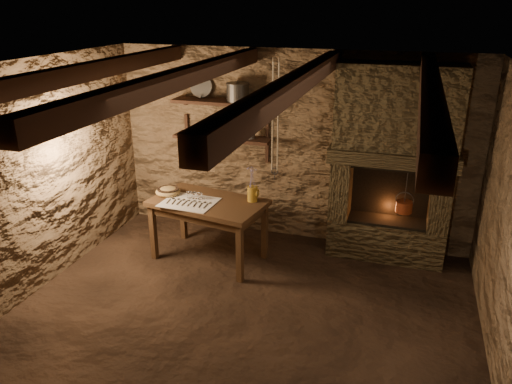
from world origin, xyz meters
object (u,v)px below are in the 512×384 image
(iron_stockpot, at_px, (238,93))
(red_pot, at_px, (404,206))
(work_table, at_px, (209,228))
(wooden_bowl, at_px, (168,192))
(stoneware_jug, at_px, (253,187))

(iron_stockpot, xyz_separation_m, red_pot, (2.07, -0.12, -1.17))
(work_table, bearing_deg, iron_stockpot, 91.01)
(work_table, distance_m, red_pot, 2.29)
(work_table, xyz_separation_m, wooden_bowl, (-0.53, 0.05, 0.38))
(stoneware_jug, height_order, iron_stockpot, iron_stockpot)
(stoneware_jug, relative_size, wooden_bowl, 1.37)
(work_table, xyz_separation_m, iron_stockpot, (0.12, 0.76, 1.47))
(wooden_bowl, xyz_separation_m, iron_stockpot, (0.65, 0.71, 1.09))
(wooden_bowl, bearing_deg, red_pot, 12.30)
(iron_stockpot, bearing_deg, red_pot, -3.32)
(work_table, bearing_deg, red_pot, 26.13)
(work_table, height_order, wooden_bowl, wooden_bowl)
(wooden_bowl, relative_size, red_pot, 0.56)
(work_table, distance_m, iron_stockpot, 1.66)
(work_table, relative_size, red_pot, 2.61)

